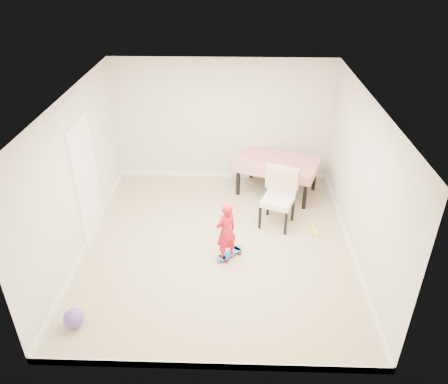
{
  "coord_description": "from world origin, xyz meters",
  "views": [
    {
      "loc": [
        0.29,
        -6.01,
        4.6
      ],
      "look_at": [
        0.1,
        0.2,
        0.95
      ],
      "focal_mm": 35.0,
      "sensor_mm": 36.0,
      "label": 1
    }
  ],
  "objects_px": {
    "skateboard": "(230,254)",
    "balloon": "(74,318)",
    "dining_chair": "(278,199)",
    "dining_table": "(277,176)",
    "child": "(226,233)"
  },
  "relations": [
    {
      "from": "child",
      "to": "balloon",
      "type": "xyz_separation_m",
      "value": [
        -2.02,
        -1.5,
        -0.37
      ]
    },
    {
      "from": "dining_chair",
      "to": "skateboard",
      "type": "distance_m",
      "value": 1.38
    },
    {
      "from": "dining_chair",
      "to": "balloon",
      "type": "relative_size",
      "value": 3.83
    },
    {
      "from": "dining_chair",
      "to": "skateboard",
      "type": "relative_size",
      "value": 2.0
    },
    {
      "from": "skateboard",
      "to": "child",
      "type": "height_order",
      "value": "child"
    },
    {
      "from": "skateboard",
      "to": "dining_table",
      "type": "bearing_deg",
      "value": 22.47
    },
    {
      "from": "skateboard",
      "to": "balloon",
      "type": "xyz_separation_m",
      "value": [
        -2.08,
        -1.56,
        0.1
      ]
    },
    {
      "from": "dining_table",
      "to": "skateboard",
      "type": "distance_m",
      "value": 2.37
    },
    {
      "from": "skateboard",
      "to": "dining_chair",
      "type": "bearing_deg",
      "value": 4.91
    },
    {
      "from": "dining_chair",
      "to": "dining_table",
      "type": "bearing_deg",
      "value": 107.02
    },
    {
      "from": "dining_chair",
      "to": "balloon",
      "type": "height_order",
      "value": "dining_chair"
    },
    {
      "from": "skateboard",
      "to": "balloon",
      "type": "height_order",
      "value": "balloon"
    },
    {
      "from": "dining_table",
      "to": "dining_chair",
      "type": "relative_size",
      "value": 1.46
    },
    {
      "from": "child",
      "to": "balloon",
      "type": "relative_size",
      "value": 3.67
    },
    {
      "from": "dining_chair",
      "to": "balloon",
      "type": "bearing_deg",
      "value": -118.07
    }
  ]
}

